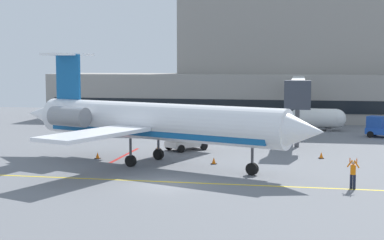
{
  "coord_description": "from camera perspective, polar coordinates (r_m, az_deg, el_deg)",
  "views": [
    {
      "loc": [
        8.75,
        -36.04,
        8.01
      ],
      "look_at": [
        -0.75,
        13.31,
        3.0
      ],
      "focal_mm": 53.19,
      "sensor_mm": 36.0,
      "label": 1
    }
  ],
  "objects": [
    {
      "name": "ground",
      "position": [
        37.95,
        -2.71,
        -6.57
      ],
      "size": [
        120.0,
        120.0,
        0.11
      ],
      "color": "slate"
    },
    {
      "name": "terminal_building",
      "position": [
        82.42,
        9.1,
        5.2
      ],
      "size": [
        64.49,
        11.63,
        19.72
      ],
      "color": "gray",
      "rests_on": "ground"
    },
    {
      "name": "jet_bridge_west",
      "position": [
        63.45,
        10.6,
        2.95
      ],
      "size": [
        2.4,
        23.79,
        6.45
      ],
      "color": "silver",
      "rests_on": "ground"
    },
    {
      "name": "regional_jet",
      "position": [
        45.31,
        -4.15,
        -0.14
      ],
      "size": [
        27.12,
        20.94,
        8.89
      ],
      "color": "white",
      "rests_on": "ground"
    },
    {
      "name": "baggage_tug",
      "position": [
        52.54,
        -0.92,
        -2.1
      ],
      "size": [
        3.94,
        4.05,
        1.9
      ],
      "color": "silver",
      "rests_on": "ground"
    },
    {
      "name": "pushback_tractor",
      "position": [
        65.06,
        18.56,
        -0.76
      ],
      "size": [
        4.59,
        3.36,
        2.28
      ],
      "color": "#1E4CB2",
      "rests_on": "ground"
    },
    {
      "name": "fuel_tank",
      "position": [
        69.77,
        12.48,
        0.18
      ],
      "size": [
        6.64,
        2.63,
        2.64
      ],
      "color": "white",
      "rests_on": "ground"
    },
    {
      "name": "marshaller",
      "position": [
        37.87,
        15.84,
        -5.17
      ],
      "size": [
        0.8,
        0.4,
        1.99
      ],
      "color": "#191E33",
      "rests_on": "ground"
    },
    {
      "name": "safety_cone_alpha",
      "position": [
        48.7,
        -9.45,
        -3.56
      ],
      "size": [
        0.47,
        0.47,
        0.55
      ],
      "color": "orange",
      "rests_on": "ground"
    },
    {
      "name": "safety_cone_bravo",
      "position": [
        53.49,
        -3.4,
        -2.66
      ],
      "size": [
        0.47,
        0.47,
        0.55
      ],
      "color": "orange",
      "rests_on": "ground"
    },
    {
      "name": "safety_cone_charlie",
      "position": [
        45.54,
        2.2,
        -4.13
      ],
      "size": [
        0.47,
        0.47,
        0.55
      ],
      "color": "orange",
      "rests_on": "ground"
    },
    {
      "name": "safety_cone_delta",
      "position": [
        49.38,
        12.83,
        -3.49
      ],
      "size": [
        0.47,
        0.47,
        0.55
      ],
      "color": "orange",
      "rests_on": "ground"
    }
  ]
}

